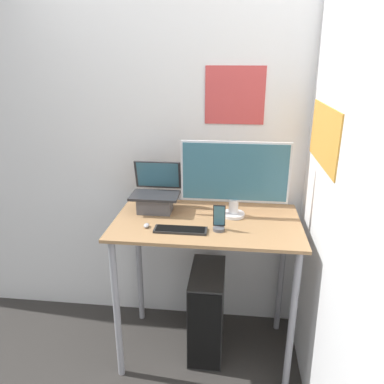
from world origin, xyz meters
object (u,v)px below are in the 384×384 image
at_px(monitor, 235,177).
at_px(keyboard, 180,230).
at_px(laptop, 155,198).
at_px(mouse, 146,225).
at_px(computer_tower, 207,311).
at_px(cell_phone, 219,222).

xyz_separation_m(monitor, keyboard, (-0.30, -0.25, -0.24)).
xyz_separation_m(laptop, monitor, (0.50, -0.03, 0.16)).
height_order(keyboard, mouse, mouse).
xyz_separation_m(monitor, mouse, (-0.50, -0.23, -0.24)).
xyz_separation_m(mouse, computer_tower, (0.35, 0.16, -0.69)).
bearing_deg(monitor, cell_phone, -110.17).
bearing_deg(laptop, computer_tower, -15.15).
bearing_deg(computer_tower, laptop, 164.85).
relative_size(cell_phone, computer_tower, 0.26).
bearing_deg(keyboard, cell_phone, 10.03).
distance_m(laptop, monitor, 0.52).
relative_size(keyboard, mouse, 5.92).
relative_size(laptop, cell_phone, 1.96).
relative_size(monitor, computer_tower, 1.09).
distance_m(mouse, computer_tower, 0.79).
height_order(keyboard, cell_phone, cell_phone).
xyz_separation_m(monitor, cell_phone, (-0.08, -0.22, -0.20)).
bearing_deg(cell_phone, monitor, 69.83).
distance_m(mouse, cell_phone, 0.42).
bearing_deg(monitor, mouse, -155.53).
bearing_deg(laptop, keyboard, -54.40).
bearing_deg(keyboard, laptop, 125.60).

